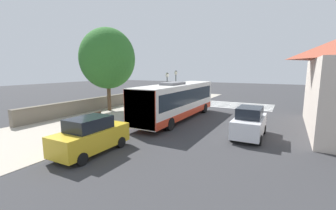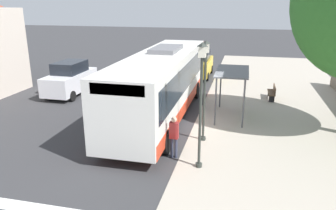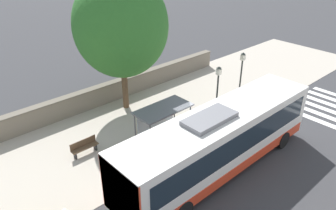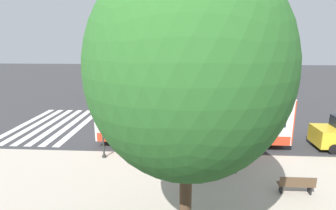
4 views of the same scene
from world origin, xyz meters
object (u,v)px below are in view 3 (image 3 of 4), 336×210
object	(u,v)px
bus_shelter	(161,114)
pedestrian	(246,113)
shade_tree	(121,26)
bus	(220,140)
bench	(84,147)
street_lamp_far	(217,94)
street_lamp_near	(240,80)

from	to	relation	value
bus_shelter	pedestrian	distance (m)	5.74
pedestrian	shade_tree	distance (m)	9.56
shade_tree	bus	bearing A→B (deg)	-2.97
shade_tree	pedestrian	bearing A→B (deg)	29.91
bench	street_lamp_far	bearing A→B (deg)	65.06
bus_shelter	street_lamp_far	bearing A→B (deg)	71.39
bench	street_lamp_far	distance (m)	8.18
bus	bench	world-z (taller)	bus
street_lamp_near	bus	bearing A→B (deg)	-62.51
pedestrian	bench	bearing A→B (deg)	-114.99
bench	pedestrian	bearing A→B (deg)	65.01
pedestrian	street_lamp_near	size ratio (longest dim) A/B	0.37
street_lamp_far	pedestrian	bearing A→B (deg)	64.82
bench	shade_tree	size ratio (longest dim) A/B	0.17
bus	shade_tree	bearing A→B (deg)	177.03
street_lamp_far	shade_tree	bearing A→B (deg)	-160.46
bus	street_lamp_far	size ratio (longest dim) A/B	2.81
street_lamp_far	bench	bearing A→B (deg)	-114.94
pedestrian	bench	distance (m)	10.01
pedestrian	street_lamp_near	xyz separation A→B (m)	(-1.06, 0.58, 1.70)
bench	bus	bearing A→B (deg)	37.54
bus	bus_shelter	size ratio (longest dim) A/B	3.72
pedestrian	bus_shelter	bearing A→B (deg)	-111.04
bus	pedestrian	bearing A→B (deg)	109.52
bus	pedestrian	distance (m)	4.92
bus	street_lamp_far	bearing A→B (deg)	133.12
street_lamp_near	street_lamp_far	size ratio (longest dim) A/B	1.05
bench	shade_tree	xyz separation A→B (m)	(-2.93, 4.95, 5.34)
bench	street_lamp_near	size ratio (longest dim) A/B	0.34
bench	street_lamp_near	distance (m)	10.38
bus_shelter	pedestrian	bearing A→B (deg)	68.96
bus_shelter	street_lamp_near	xyz separation A→B (m)	(0.97, 5.84, 0.64)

